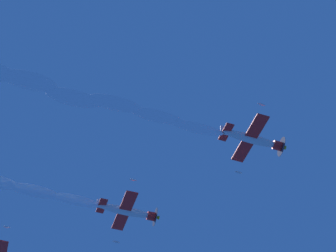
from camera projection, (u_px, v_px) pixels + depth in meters
airplane_lead at (253, 139)px, 71.02m from camera, size 7.19×6.78×2.61m
airplane_left_wingman at (128, 211)px, 75.55m from camera, size 7.20×6.83×2.68m
smoke_trail_lead at (65, 92)px, 68.06m from camera, size 12.93×24.83×2.23m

